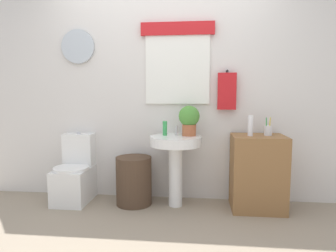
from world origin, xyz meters
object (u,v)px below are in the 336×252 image
toilet (75,176)px  soap_bottle (165,128)px  laundry_hamper (134,181)px  pedestal_sink (176,153)px  toothbrush_cup (268,130)px  potted_plant (189,119)px  lotion_bottle (250,126)px  wooden_cabinet (258,172)px

toilet → soap_bottle: soap_bottle is taller
laundry_hamper → pedestal_sink: (0.46, 0.00, 0.32)m
laundry_hamper → toothbrush_cup: toothbrush_cup is taller
potted_plant → toothbrush_cup: 0.82m
lotion_bottle → toothbrush_cup: size_ratio=1.15×
toothbrush_cup → wooden_cabinet: bearing=-168.0°
wooden_cabinet → toothbrush_cup: size_ratio=4.21×
soap_bottle → lotion_bottle: bearing=-5.8°
lotion_bottle → soap_bottle: bearing=174.2°
toilet → toothbrush_cup: (2.10, -0.02, 0.54)m
laundry_hamper → pedestal_sink: bearing=0.0°
laundry_hamper → lotion_bottle: (1.22, -0.04, 0.62)m
soap_bottle → potted_plant: potted_plant is taller
toilet → toothbrush_cup: bearing=-0.5°
toothbrush_cup → toilet: bearing=179.5°
lotion_bottle → toilet: bearing=177.7°
wooden_cabinet → lotion_bottle: 0.51m
wooden_cabinet → potted_plant: (-0.72, 0.06, 0.55)m
soap_bottle → wooden_cabinet: bearing=-2.9°
pedestal_sink → soap_bottle: size_ratio=4.89×
toilet → wooden_cabinet: wooden_cabinet is taller
toilet → lotion_bottle: (1.91, -0.08, 0.60)m
pedestal_sink → lotion_bottle: bearing=-3.0°
laundry_hamper → lotion_bottle: 1.37m
toilet → laundry_hamper: toilet is taller
pedestal_sink → wooden_cabinet: wooden_cabinet is taller
soap_bottle → toothbrush_cup: toothbrush_cup is taller
laundry_hamper → toothbrush_cup: size_ratio=2.83×
laundry_hamper → potted_plant: (0.60, 0.06, 0.68)m
wooden_cabinet → lotion_bottle: (-0.09, -0.04, 0.50)m
laundry_hamper → wooden_cabinet: bearing=0.0°
potted_plant → pedestal_sink: bearing=-156.8°
toilet → potted_plant: (1.28, 0.02, 0.65)m
pedestal_sink → potted_plant: potted_plant is taller
laundry_hamper → wooden_cabinet: size_ratio=0.67×
toilet → pedestal_sink: (1.14, -0.04, 0.30)m
toilet → wooden_cabinet: (2.00, -0.04, 0.10)m
toilet → pedestal_sink: toilet is taller
potted_plant → toothbrush_cup: bearing=-2.8°
toilet → lotion_bottle: 2.00m
soap_bottle → laundry_hamper: bearing=-171.6°
potted_plant → lotion_bottle: (0.63, -0.10, -0.06)m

